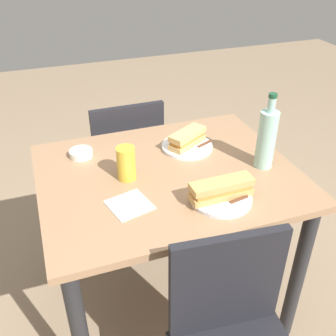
{
  "coord_description": "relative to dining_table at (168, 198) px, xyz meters",
  "views": [
    {
      "loc": [
        0.45,
        1.26,
        1.64
      ],
      "look_at": [
        0.0,
        0.0,
        0.79
      ],
      "focal_mm": 42.1,
      "sensor_mm": 36.0,
      "label": 1
    }
  ],
  "objects": [
    {
      "name": "ground_plane",
      "position": [
        0.0,
        0.0,
        -0.64
      ],
      "size": [
        8.0,
        8.0,
        0.0
      ],
      "primitive_type": "plane",
      "color": "#8C755B"
    },
    {
      "name": "dining_table",
      "position": [
        0.0,
        0.0,
        0.0
      ],
      "size": [
        1.03,
        0.83,
        0.77
      ],
      "color": "#997251",
      "rests_on": "ground"
    },
    {
      "name": "chair_near",
      "position": [
        0.04,
        -0.61,
        -0.15
      ],
      "size": [
        0.4,
        0.4,
        0.86
      ],
      "color": "black",
      "rests_on": "ground"
    },
    {
      "name": "plate_near",
      "position": [
        -0.12,
        0.24,
        0.14
      ],
      "size": [
        0.23,
        0.23,
        0.01
      ],
      "primitive_type": "cylinder",
      "color": "white",
      "rests_on": "dining_table"
    },
    {
      "name": "baguette_sandwich_near",
      "position": [
        -0.12,
        0.24,
        0.18
      ],
      "size": [
        0.24,
        0.07,
        0.07
      ],
      "color": "tan",
      "rests_on": "plate_near"
    },
    {
      "name": "knife_near",
      "position": [
        -0.13,
        0.29,
        0.15
      ],
      "size": [
        0.18,
        0.04,
        0.01
      ],
      "color": "silver",
      "rests_on": "plate_near"
    },
    {
      "name": "plate_far",
      "position": [
        -0.15,
        -0.16,
        0.14
      ],
      "size": [
        0.23,
        0.23,
        0.01
      ],
      "primitive_type": "cylinder",
      "color": "white",
      "rests_on": "dining_table"
    },
    {
      "name": "baguette_sandwich_far",
      "position": [
        -0.15,
        -0.16,
        0.18
      ],
      "size": [
        0.2,
        0.15,
        0.07
      ],
      "color": "tan",
      "rests_on": "plate_far"
    },
    {
      "name": "knife_far",
      "position": [
        -0.18,
        -0.12,
        0.15
      ],
      "size": [
        0.17,
        0.08,
        0.01
      ],
      "color": "silver",
      "rests_on": "plate_far"
    },
    {
      "name": "water_bottle",
      "position": [
        -0.39,
        0.09,
        0.26
      ],
      "size": [
        0.08,
        0.08,
        0.32
      ],
      "color": "#99C6B7",
      "rests_on": "dining_table"
    },
    {
      "name": "beer_glass",
      "position": [
        0.17,
        -0.02,
        0.2
      ],
      "size": [
        0.07,
        0.07,
        0.14
      ],
      "primitive_type": "cylinder",
      "color": "gold",
      "rests_on": "dining_table"
    },
    {
      "name": "olive_bowl",
      "position": [
        0.31,
        -0.25,
        0.14
      ],
      "size": [
        0.1,
        0.1,
        0.03
      ],
      "primitive_type": "cylinder",
      "color": "silver",
      "rests_on": "dining_table"
    },
    {
      "name": "paper_napkin",
      "position": [
        0.2,
        0.16,
        0.13
      ],
      "size": [
        0.17,
        0.17,
        0.0
      ],
      "primitive_type": "cube",
      "rotation": [
        0.0,
        0.0,
        0.25
      ],
      "color": "white",
      "rests_on": "dining_table"
    }
  ]
}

